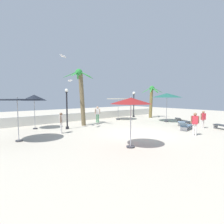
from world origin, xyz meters
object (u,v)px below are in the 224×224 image
(patio_umbrella_0, at_px, (17,101))
(lounge_chair_0, at_px, (184,122))
(palm_tree_1, at_px, (81,91))
(guest_0, at_px, (203,118))
(lounge_chair_2, at_px, (186,126))
(guest_1, at_px, (195,122))
(patio_umbrella_3, at_px, (167,95))
(palm_tree_0, at_px, (151,97))
(patio_umbrella_4, at_px, (34,98))
(lamp_post_0, at_px, (134,101))
(lamp_post_1, at_px, (67,108))
(guest_3, at_px, (61,121))
(seagull_1, at_px, (70,81))
(patio_umbrella_2, at_px, (131,101))
(patio_umbrella_1, at_px, (118,100))
(seagull_0, at_px, (63,56))
(guest_2, at_px, (98,113))

(patio_umbrella_0, distance_m, lounge_chair_0, 13.89)
(palm_tree_1, distance_m, guest_0, 11.05)
(lounge_chair_2, distance_m, guest_1, 2.04)
(patio_umbrella_3, bearing_deg, palm_tree_0, 61.34)
(patio_umbrella_4, bearing_deg, patio_umbrella_0, -118.86)
(patio_umbrella_4, distance_m, palm_tree_1, 4.09)
(patio_umbrella_0, xyz_separation_m, patio_umbrella_3, (14.38, -0.84, 0.38))
(lamp_post_0, relative_size, guest_0, 2.23)
(patio_umbrella_0, distance_m, palm_tree_0, 16.60)
(patio_umbrella_0, xyz_separation_m, lamp_post_1, (4.20, 2.06, -0.66))
(lounge_chair_0, distance_m, guest_3, 11.05)
(guest_3, distance_m, seagull_1, 3.97)
(patio_umbrella_2, distance_m, patio_umbrella_3, 10.99)
(guest_0, bearing_deg, patio_umbrella_4, 141.30)
(lounge_chair_2, relative_size, guest_3, 1.24)
(palm_tree_1, bearing_deg, patio_umbrella_1, 10.21)
(patio_umbrella_0, bearing_deg, seagull_0, 18.17)
(guest_3, bearing_deg, patio_umbrella_2, -77.54)
(lounge_chair_2, bearing_deg, patio_umbrella_3, 51.43)
(patio_umbrella_2, bearing_deg, lamp_post_0, 42.89)
(palm_tree_1, height_order, guest_2, palm_tree_1)
(patio_umbrella_3, distance_m, lounge_chair_0, 3.72)
(patio_umbrella_0, xyz_separation_m, lounge_chair_2, (11.33, -4.66, -2.08))
(palm_tree_1, relative_size, lamp_post_0, 1.56)
(patio_umbrella_2, relative_size, lamp_post_1, 0.81)
(guest_1, xyz_separation_m, seagull_0, (-6.42, 7.23, 4.83))
(lamp_post_0, bearing_deg, seagull_0, -163.20)
(guest_0, height_order, guest_3, guest_3)
(patio_umbrella_2, height_order, lamp_post_0, lamp_post_0)
(lounge_chair_2, xyz_separation_m, seagull_0, (-7.78, 5.83, 5.41))
(guest_1, bearing_deg, seagull_1, 122.15)
(patio_umbrella_1, relative_size, lamp_post_0, 0.79)
(guest_1, relative_size, seagull_0, 1.96)
(palm_tree_1, height_order, guest_1, palm_tree_1)
(lounge_chair_0, bearing_deg, seagull_0, 154.92)
(patio_umbrella_2, relative_size, seagull_1, 2.76)
(patio_umbrella_4, height_order, seagull_1, seagull_1)
(patio_umbrella_1, relative_size, lamp_post_1, 0.78)
(patio_umbrella_0, bearing_deg, palm_tree_0, 9.71)
(seagull_1, bearing_deg, guest_3, -133.71)
(patio_umbrella_1, height_order, lounge_chair_0, patio_umbrella_1)
(patio_umbrella_0, height_order, guest_3, patio_umbrella_0)
(lounge_chair_2, bearing_deg, lounge_chair_0, 32.48)
(palm_tree_1, xyz_separation_m, seagull_1, (-1.34, -0.46, 0.89))
(seagull_1, bearing_deg, guest_0, -41.06)
(patio_umbrella_4, distance_m, lounge_chair_2, 12.72)
(patio_umbrella_3, height_order, guest_2, patio_umbrella_3)
(palm_tree_0, relative_size, palm_tree_1, 0.78)
(patio_umbrella_0, relative_size, guest_2, 1.60)
(patio_umbrella_2, bearing_deg, patio_umbrella_0, 129.34)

